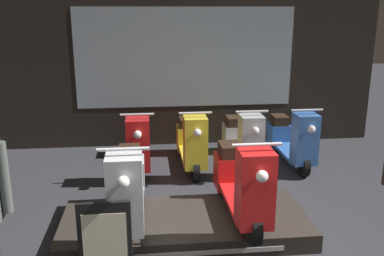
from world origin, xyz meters
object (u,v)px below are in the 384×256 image
(scooter_backrow_3, at_px, (291,139))
(scooter_display_left, at_px, (128,187))
(scooter_backrow_2, at_px, (242,141))
(price_sign_board, at_px, (105,243))
(scooter_backrow_0, at_px, (139,144))
(scooter_display_right, at_px, (241,182))
(scooter_backrow_1, at_px, (191,142))

(scooter_backrow_3, bearing_deg, scooter_display_left, -139.77)
(scooter_backrow_2, distance_m, price_sign_board, 3.37)
(price_sign_board, bearing_deg, scooter_backrow_0, 84.60)
(scooter_display_right, height_order, scooter_backrow_1, scooter_display_right)
(price_sign_board, bearing_deg, scooter_backrow_3, 46.83)
(scooter_display_right, height_order, scooter_backrow_0, scooter_display_right)
(scooter_backrow_1, height_order, scooter_backrow_3, same)
(scooter_display_left, distance_m, scooter_backrow_2, 2.68)
(scooter_display_left, height_order, scooter_display_right, same)
(scooter_backrow_2, bearing_deg, scooter_backrow_1, 180.00)
(scooter_backrow_0, xyz_separation_m, scooter_backrow_1, (0.79, 0.00, 0.00))
(scooter_display_left, relative_size, scooter_backrow_1, 1.00)
(scooter_display_left, xyz_separation_m, price_sign_board, (-0.18, -0.73, -0.20))
(scooter_display_left, distance_m, scooter_backrow_3, 3.23)
(scooter_display_right, distance_m, scooter_backrow_0, 2.37)
(scooter_display_left, bearing_deg, scooter_backrow_0, 87.63)
(scooter_backrow_0, height_order, price_sign_board, scooter_backrow_0)
(scooter_backrow_1, xyz_separation_m, scooter_backrow_3, (1.59, 0.00, 0.00))
(scooter_backrow_3, bearing_deg, scooter_backrow_1, 180.00)
(scooter_backrow_1, height_order, scooter_backrow_2, same)
(scooter_backrow_1, bearing_deg, scooter_backrow_2, 0.00)
(price_sign_board, bearing_deg, scooter_display_right, 28.20)
(scooter_backrow_1, relative_size, price_sign_board, 2.14)
(scooter_display_right, bearing_deg, scooter_backrow_1, 98.44)
(scooter_display_right, relative_size, scooter_backrow_3, 1.00)
(scooter_display_right, relative_size, scooter_backrow_0, 1.00)
(scooter_display_left, xyz_separation_m, scooter_backrow_3, (2.46, 2.09, -0.20))
(scooter_display_left, xyz_separation_m, scooter_backrow_1, (0.88, 2.09, -0.20))
(scooter_display_right, xyz_separation_m, scooter_backrow_2, (0.48, 2.09, -0.20))
(scooter_display_right, xyz_separation_m, scooter_backrow_1, (-0.31, 2.09, -0.20))
(price_sign_board, bearing_deg, scooter_display_left, 76.23)
(scooter_backrow_0, height_order, scooter_backrow_1, same)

